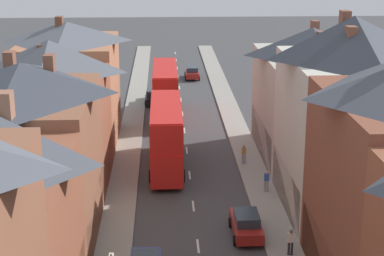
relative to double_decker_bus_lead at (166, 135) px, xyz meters
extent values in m
cube|color=gray|center=(-3.29, 6.42, -2.75)|extent=(2.20, 104.00, 0.14)
cube|color=gray|center=(6.91, 6.42, -2.75)|extent=(2.20, 104.00, 0.14)
cube|color=silver|center=(1.81, -13.58, -2.81)|extent=(0.14, 1.80, 0.01)
cube|color=silver|center=(1.81, -7.58, -2.81)|extent=(0.14, 1.80, 0.01)
cube|color=silver|center=(1.81, -1.58, -2.81)|extent=(0.14, 1.80, 0.01)
cube|color=silver|center=(1.81, 4.42, -2.81)|extent=(0.14, 1.80, 0.01)
cube|color=silver|center=(1.81, 10.42, -2.81)|extent=(0.14, 1.80, 0.01)
cube|color=silver|center=(1.81, 16.42, -2.81)|extent=(0.14, 1.80, 0.01)
cube|color=silver|center=(1.81, 22.42, -2.81)|extent=(0.14, 1.80, 0.01)
cube|color=silver|center=(1.81, 28.42, -2.81)|extent=(0.14, 1.80, 0.01)
cube|color=silver|center=(1.81, 34.42, -2.81)|extent=(0.14, 1.80, 0.01)
cube|color=silver|center=(1.81, 40.42, -2.81)|extent=(0.14, 1.80, 0.01)
cube|color=silver|center=(1.81, 46.42, -2.81)|extent=(0.14, 1.80, 0.01)
cube|color=silver|center=(1.81, 52.42, -2.81)|extent=(0.14, 1.80, 0.01)
cube|color=#99664C|center=(-7.31, -20.40, 7.97)|extent=(0.60, 0.90, 1.25)
cube|color=brown|center=(-8.39, -12.19, 1.85)|extent=(8.00, 11.31, 9.33)
cube|color=maroon|center=(-4.45, -12.19, -1.22)|extent=(0.12, 10.40, 3.20)
pyramid|color=#383D47|center=(-8.39, -12.19, 7.42)|extent=(8.00, 11.31, 1.81)
cube|color=brown|center=(-6.99, -10.54, 7.95)|extent=(0.60, 0.90, 1.07)
cube|color=brown|center=(-9.33, -10.54, 8.05)|extent=(0.60, 0.90, 1.28)
cube|color=#935138|center=(-8.39, -2.57, 1.43)|extent=(8.00, 7.93, 8.49)
cube|color=olive|center=(-4.45, -2.57, -1.22)|extent=(0.12, 7.29, 3.20)
pyramid|color=#565B66|center=(-8.39, -2.57, 6.89)|extent=(8.00, 7.93, 2.44)
cube|color=brown|center=(-8.83, -2.59, 7.35)|extent=(0.60, 0.90, 0.91)
cube|color=#B2704C|center=(-8.39, 6.87, 1.86)|extent=(8.00, 10.96, 9.36)
cube|color=#1E5133|center=(-4.45, 6.87, -1.22)|extent=(0.12, 10.09, 3.20)
pyramid|color=#565B66|center=(-8.39, 6.87, 7.36)|extent=(8.00, 10.96, 1.63)
cube|color=brown|center=(-8.99, 6.65, 8.01)|extent=(0.60, 0.90, 1.29)
cube|color=beige|center=(12.01, -8.53, 2.43)|extent=(8.00, 10.49, 10.49)
cube|color=maroon|center=(8.07, -8.53, -1.22)|extent=(0.12, 9.65, 3.20)
pyramid|color=#383D47|center=(12.01, -8.53, 9.06)|extent=(8.00, 10.49, 2.78)
cube|color=brown|center=(11.40, -9.94, 9.52)|extent=(0.60, 0.90, 0.92)
cube|color=brown|center=(11.82, -6.94, 9.82)|extent=(0.60, 0.90, 1.53)
cube|color=#BCB7A8|center=(12.01, 2.64, 1.55)|extent=(8.00, 11.85, 8.72)
cube|color=black|center=(8.07, 2.64, -1.22)|extent=(0.12, 10.91, 3.20)
pyramid|color=#383D47|center=(12.01, 2.64, 7.03)|extent=(8.00, 11.85, 2.23)
cube|color=brown|center=(12.43, 1.86, 7.48)|extent=(0.60, 0.90, 0.91)
cube|color=brown|center=(12.63, 4.73, 7.72)|extent=(0.60, 0.90, 1.39)
cube|color=red|center=(0.01, -0.02, -1.17)|extent=(2.44, 10.80, 2.50)
cube|color=red|center=(0.01, -0.02, 1.23)|extent=(2.44, 10.58, 2.30)
cube|color=red|center=(0.01, -0.02, 2.43)|extent=(2.39, 10.37, 0.10)
cube|color=#28333D|center=(0.01, 5.33, -0.97)|extent=(2.20, 0.10, 1.20)
cube|color=#28333D|center=(0.01, 5.33, 1.33)|extent=(2.20, 0.10, 1.10)
cube|color=#28333D|center=(-1.18, -0.02, -0.92)|extent=(0.06, 9.18, 0.90)
cube|color=#28333D|center=(-1.18, -0.02, 1.33)|extent=(0.06, 9.18, 0.90)
cube|color=yellow|center=(0.01, 5.33, 2.13)|extent=(1.34, 0.08, 0.32)
cylinder|color=black|center=(-1.21, 3.32, -2.32)|extent=(0.30, 1.00, 1.00)
cylinder|color=black|center=(1.23, 3.32, -2.32)|extent=(0.30, 1.00, 1.00)
cylinder|color=black|center=(-1.21, -2.99, -2.32)|extent=(0.30, 1.00, 1.00)
cylinder|color=black|center=(1.23, -2.99, -2.32)|extent=(0.30, 1.00, 1.00)
cube|color=red|center=(0.01, 15.03, -1.17)|extent=(2.44, 10.80, 2.50)
cube|color=red|center=(0.01, 15.03, 1.23)|extent=(2.44, 10.58, 2.30)
cube|color=red|center=(0.01, 15.03, 2.43)|extent=(2.39, 10.37, 0.10)
cube|color=#28333D|center=(0.01, 20.38, -0.97)|extent=(2.20, 0.10, 1.20)
cube|color=#28333D|center=(0.01, 20.38, 1.33)|extent=(2.20, 0.10, 1.10)
cube|color=#28333D|center=(-1.18, 15.03, -0.92)|extent=(0.06, 9.18, 0.90)
cube|color=#28333D|center=(-1.18, 15.03, 1.33)|extent=(0.06, 9.18, 0.90)
cube|color=yellow|center=(0.01, 20.38, 2.13)|extent=(1.34, 0.08, 0.32)
cylinder|color=black|center=(-1.21, 18.37, -2.32)|extent=(0.30, 1.00, 1.00)
cylinder|color=black|center=(1.23, 18.37, -2.32)|extent=(0.30, 1.00, 1.00)
cylinder|color=black|center=(-1.21, 12.06, -2.32)|extent=(0.30, 1.00, 1.00)
cylinder|color=black|center=(1.23, 12.06, -2.32)|extent=(0.30, 1.00, 1.00)
cube|color=maroon|center=(4.91, -12.27, -2.16)|extent=(1.70, 4.18, 0.70)
cube|color=#28333D|center=(4.91, -12.48, -1.51)|extent=(1.46, 2.09, 0.60)
cylinder|color=black|center=(4.06, -10.98, -2.51)|extent=(0.20, 0.62, 0.62)
cylinder|color=black|center=(5.76, -10.98, -2.51)|extent=(0.20, 0.62, 0.62)
cylinder|color=black|center=(4.06, -13.57, -2.51)|extent=(0.20, 0.62, 0.62)
cylinder|color=black|center=(5.76, -13.57, -2.51)|extent=(0.20, 0.62, 0.62)
cube|color=black|center=(-1.29, 20.93, -2.17)|extent=(1.70, 4.22, 0.67)
cube|color=#28333D|center=(-1.29, 20.72, -1.53)|extent=(1.46, 2.11, 0.60)
cylinder|color=black|center=(-2.14, 22.24, -2.51)|extent=(0.20, 0.62, 0.62)
cylinder|color=black|center=(-0.44, 22.24, -2.51)|extent=(0.20, 0.62, 0.62)
cylinder|color=black|center=(-2.14, 19.62, -2.51)|extent=(0.20, 0.62, 0.62)
cylinder|color=black|center=(-0.44, 19.62, -2.51)|extent=(0.20, 0.62, 0.62)
cube|color=maroon|center=(3.61, 33.43, -2.16)|extent=(1.70, 3.88, 0.69)
cube|color=#28333D|center=(3.61, 33.24, -1.51)|extent=(1.46, 1.94, 0.60)
cylinder|color=black|center=(2.76, 34.64, -2.51)|extent=(0.20, 0.62, 0.62)
cylinder|color=black|center=(4.46, 34.64, -2.51)|extent=(0.20, 0.62, 0.62)
cylinder|color=black|center=(2.76, 32.23, -2.51)|extent=(0.20, 0.62, 0.62)
cylinder|color=black|center=(4.46, 32.23, -2.51)|extent=(0.20, 0.62, 0.62)
cylinder|color=#23232D|center=(7.05, -15.20, -2.26)|extent=(0.14, 0.14, 0.84)
cylinder|color=#23232D|center=(7.23, -15.20, -2.26)|extent=(0.14, 0.14, 0.84)
cube|color=silver|center=(7.14, -15.20, -1.57)|extent=(0.36, 0.22, 0.54)
sphere|color=brown|center=(7.14, -15.20, -1.18)|extent=(0.22, 0.22, 0.22)
cylinder|color=gray|center=(7.17, -5.51, -2.26)|extent=(0.14, 0.14, 0.84)
cylinder|color=gray|center=(7.35, -5.51, -2.26)|extent=(0.14, 0.14, 0.84)
cube|color=#2D4C9E|center=(7.26, -5.51, -1.57)|extent=(0.36, 0.22, 0.54)
sphere|color=tan|center=(7.26, -5.51, -1.18)|extent=(0.22, 0.22, 0.22)
cylinder|color=gray|center=(6.24, 0.49, -2.26)|extent=(0.14, 0.14, 0.84)
cylinder|color=gray|center=(6.42, 0.49, -2.26)|extent=(0.14, 0.14, 0.84)
cube|color=#A87A38|center=(6.33, 0.49, -1.57)|extent=(0.36, 0.22, 0.54)
sphere|color=#9E7051|center=(6.33, 0.49, -1.18)|extent=(0.22, 0.22, 0.22)
camera|label=1|loc=(-0.18, -48.76, 15.41)|focal=60.00mm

